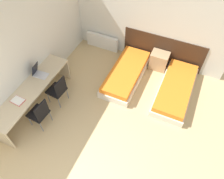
{
  "coord_description": "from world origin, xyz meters",
  "views": [
    {
      "loc": [
        1.43,
        -0.64,
        4.75
      ],
      "look_at": [
        0.0,
        2.51,
        0.55
      ],
      "focal_mm": 35.0,
      "sensor_mm": 36.0,
      "label": 1
    }
  ],
  "objects_px": {
    "bed_near_window": "(126,74)",
    "laptop": "(39,73)",
    "chair_near_notebook": "(40,113)",
    "bed_near_door": "(176,90)",
    "chair_near_laptop": "(58,89)",
    "nightstand": "(159,61)"
  },
  "relations": [
    {
      "from": "chair_near_notebook",
      "to": "bed_near_window",
      "type": "bearing_deg",
      "value": 65.02
    },
    {
      "from": "chair_near_laptop",
      "to": "bed_near_window",
      "type": "bearing_deg",
      "value": 54.81
    },
    {
      "from": "bed_near_window",
      "to": "nightstand",
      "type": "xyz_separation_m",
      "value": [
        0.72,
        0.81,
        0.1
      ]
    },
    {
      "from": "chair_near_notebook",
      "to": "laptop",
      "type": "relative_size",
      "value": 2.36
    },
    {
      "from": "nightstand",
      "to": "laptop",
      "type": "relative_size",
      "value": 1.44
    },
    {
      "from": "bed_near_window",
      "to": "laptop",
      "type": "height_order",
      "value": "laptop"
    },
    {
      "from": "chair_near_notebook",
      "to": "laptop",
      "type": "bearing_deg",
      "value": 127.12
    },
    {
      "from": "chair_near_laptop",
      "to": "chair_near_notebook",
      "type": "distance_m",
      "value": 0.77
    },
    {
      "from": "bed_near_window",
      "to": "laptop",
      "type": "distance_m",
      "value": 2.41
    },
    {
      "from": "bed_near_door",
      "to": "laptop",
      "type": "xyz_separation_m",
      "value": [
        -3.27,
        -1.44,
        0.62
      ]
    },
    {
      "from": "bed_near_window",
      "to": "nightstand",
      "type": "height_order",
      "value": "nightstand"
    },
    {
      "from": "nightstand",
      "to": "chair_near_laptop",
      "type": "height_order",
      "value": "chair_near_laptop"
    },
    {
      "from": "bed_near_door",
      "to": "chair_near_laptop",
      "type": "xyz_separation_m",
      "value": [
        -2.72,
        -1.52,
        0.32
      ]
    },
    {
      "from": "bed_near_door",
      "to": "nightstand",
      "type": "bearing_deg",
      "value": 131.63
    },
    {
      "from": "chair_near_notebook",
      "to": "laptop",
      "type": "xyz_separation_m",
      "value": [
        -0.55,
        0.85,
        0.3
      ]
    },
    {
      "from": "bed_near_window",
      "to": "chair_near_laptop",
      "type": "relative_size",
      "value": 2.26
    },
    {
      "from": "bed_near_window",
      "to": "chair_near_notebook",
      "type": "distance_m",
      "value": 2.64
    },
    {
      "from": "bed_near_window",
      "to": "chair_near_laptop",
      "type": "xyz_separation_m",
      "value": [
        -1.27,
        -1.52,
        0.32
      ]
    },
    {
      "from": "chair_near_notebook",
      "to": "laptop",
      "type": "height_order",
      "value": "laptop"
    },
    {
      "from": "bed_near_door",
      "to": "laptop",
      "type": "height_order",
      "value": "laptop"
    },
    {
      "from": "bed_near_window",
      "to": "chair_near_notebook",
      "type": "xyz_separation_m",
      "value": [
        -1.27,
        -2.29,
        0.32
      ]
    },
    {
      "from": "bed_near_door",
      "to": "nightstand",
      "type": "distance_m",
      "value": 1.09
    }
  ]
}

